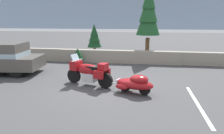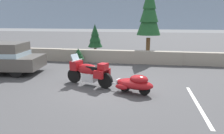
% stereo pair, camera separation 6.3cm
% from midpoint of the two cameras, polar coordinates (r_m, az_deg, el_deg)
% --- Properties ---
extents(ground_plane, '(80.00, 80.00, 0.00)m').
position_cam_midpoint_polar(ground_plane, '(9.18, -2.18, -5.09)').
color(ground_plane, '#424244').
extents(stone_guard_wall, '(24.00, 0.54, 0.85)m').
position_cam_midpoint_polar(stone_guard_wall, '(13.90, 2.59, 2.85)').
color(stone_guard_wall, gray).
rests_on(stone_guard_wall, ground).
extents(distant_ridgeline, '(240.00, 80.00, 16.00)m').
position_cam_midpoint_polar(distant_ridgeline, '(103.73, 8.40, 15.55)').
color(distant_ridgeline, '#7F93AD').
rests_on(distant_ridgeline, ground).
extents(touring_motorcycle, '(2.22, 1.19, 1.33)m').
position_cam_midpoint_polar(touring_motorcycle, '(9.12, -6.57, -1.23)').
color(touring_motorcycle, black).
rests_on(touring_motorcycle, ground).
extents(car_shaped_trailer, '(2.20, 1.16, 0.76)m').
position_cam_midpoint_polar(car_shaped_trailer, '(8.17, 6.05, -4.43)').
color(car_shaped_trailer, black).
rests_on(car_shaped_trailer, ground).
extents(pine_tree_tall, '(1.67, 1.67, 5.39)m').
position_cam_midpoint_polar(pine_tree_tall, '(15.17, 9.84, 14.71)').
color(pine_tree_tall, brown).
rests_on(pine_tree_tall, ground).
extents(pine_tree_secondary, '(1.08, 1.08, 2.52)m').
position_cam_midpoint_polar(pine_tree_secondary, '(15.68, -4.95, 8.20)').
color(pine_tree_secondary, brown).
rests_on(pine_tree_secondary, ground).
extents(pine_sapling_near, '(0.77, 0.77, 1.00)m').
position_cam_midpoint_polar(pine_sapling_near, '(13.81, -9.43, 3.47)').
color(pine_sapling_near, brown).
rests_on(pine_sapling_near, ground).
extents(parking_stripe_marker, '(0.12, 3.60, 0.01)m').
position_cam_midpoint_polar(parking_stripe_marker, '(7.82, 22.10, -9.29)').
color(parking_stripe_marker, silver).
rests_on(parking_stripe_marker, ground).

